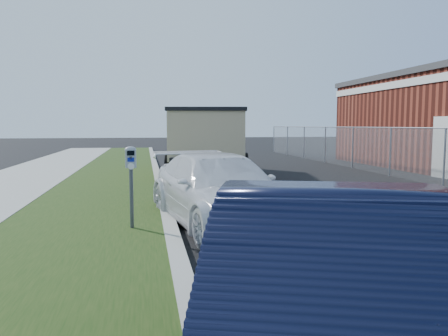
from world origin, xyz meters
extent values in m
plane|color=black|center=(0.00, 0.00, 0.00)|extent=(120.00, 120.00, 0.00)
cube|color=gray|center=(-2.60, 2.00, 0.07)|extent=(0.25, 50.00, 0.15)
cube|color=#18320D|center=(-4.20, 2.00, 0.07)|extent=(3.00, 50.00, 0.13)
plane|color=slate|center=(6.00, 7.00, 0.90)|extent=(0.00, 30.00, 30.00)
cylinder|color=gray|center=(6.00, 7.00, 1.80)|extent=(0.04, 30.00, 0.04)
cylinder|color=gray|center=(6.00, 4.00, 0.90)|extent=(0.06, 0.06, 1.80)
cylinder|color=gray|center=(6.00, 7.00, 0.90)|extent=(0.06, 0.06, 1.80)
cylinder|color=gray|center=(6.00, 10.00, 0.90)|extent=(0.06, 0.06, 1.80)
cylinder|color=gray|center=(6.00, 13.00, 0.90)|extent=(0.06, 0.06, 1.80)
cylinder|color=gray|center=(6.00, 16.00, 0.90)|extent=(0.06, 0.06, 1.80)
cylinder|color=gray|center=(6.00, 19.00, 0.90)|extent=(0.06, 0.06, 1.80)
cylinder|color=gray|center=(6.00, 22.00, 0.90)|extent=(0.06, 0.06, 1.80)
cube|color=silver|center=(7.48, 8.00, 3.60)|extent=(0.06, 14.00, 0.30)
cube|color=silver|center=(7.45, 6.00, 1.10)|extent=(0.08, 1.10, 2.20)
cylinder|color=#3F4247|center=(-3.25, -0.35, 0.64)|extent=(0.07, 0.07, 1.02)
cube|color=gray|center=(-3.25, -0.35, 1.32)|extent=(0.19, 0.13, 0.30)
ellipsoid|color=gray|center=(-3.25, -0.35, 1.47)|extent=(0.20, 0.14, 0.12)
cube|color=black|center=(-3.25, -0.41, 1.42)|extent=(0.12, 0.02, 0.08)
cube|color=navy|center=(-3.25, -0.41, 1.31)|extent=(0.11, 0.01, 0.07)
cylinder|color=silver|center=(-3.25, -0.41, 1.20)|extent=(0.11, 0.01, 0.11)
cube|color=#3F4247|center=(-3.25, -0.41, 1.34)|extent=(0.04, 0.01, 0.05)
imported|color=silver|center=(-1.63, 0.22, 0.67)|extent=(2.69, 4.88, 1.34)
imported|color=black|center=(-1.86, -5.50, 0.73)|extent=(2.77, 4.70, 1.47)
cube|color=black|center=(-0.68, 8.27, 0.73)|extent=(3.25, 6.70, 0.35)
cube|color=tan|center=(-0.29, 10.55, 1.56)|extent=(2.63, 2.17, 2.01)
cube|color=black|center=(-0.29, 10.55, 1.96)|extent=(2.66, 2.20, 0.60)
cube|color=tan|center=(-0.81, 7.48, 1.56)|extent=(3.08, 4.56, 1.61)
cube|color=black|center=(-0.81, 7.48, 2.39)|extent=(3.19, 4.67, 0.12)
cube|color=black|center=(-0.13, 11.49, 0.65)|extent=(2.40, 0.55, 0.30)
cylinder|color=black|center=(-1.45, 10.64, 0.50)|extent=(0.48, 1.04, 1.00)
cylinder|color=black|center=(0.83, 10.25, 0.50)|extent=(0.48, 1.04, 1.00)
cylinder|color=black|center=(-1.90, 7.97, 0.50)|extent=(0.48, 1.04, 1.00)
cylinder|color=black|center=(0.38, 7.58, 0.50)|extent=(0.48, 1.04, 1.00)
cylinder|color=black|center=(-2.20, 6.18, 0.50)|extent=(0.48, 1.04, 1.00)
cylinder|color=black|center=(0.08, 5.80, 0.50)|extent=(0.48, 1.04, 1.00)
camera|label=1|loc=(-3.01, -7.88, 1.89)|focal=35.00mm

